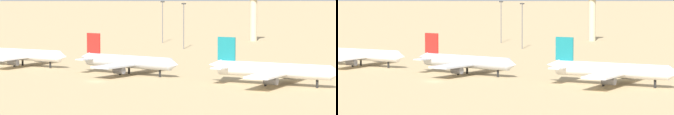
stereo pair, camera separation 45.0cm
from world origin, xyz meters
The scene contains 7 objects.
ground centered at (0.00, 0.00, 0.00)m, with size 4000.00×4000.00×0.00m, color tan.
parked_jet_yellow_1 centered at (-45.01, 21.41, 3.82)m, with size 35.32×29.71×11.67m.
parked_jet_red_2 centered at (-1.99, 19.02, 3.90)m, with size 36.05×30.30×11.91m.
parked_jet_teal_3 centered at (45.80, 17.63, 4.13)m, with size 38.14×32.11×12.59m.
control_tower centered at (-28.74, 160.40, 14.80)m, with size 5.20×5.20×24.52m.
light_pole_west centered at (-34.02, 107.54, 10.41)m, with size 1.80×0.50×18.33m.
light_pole_mid centered at (-58.05, 130.60, 10.30)m, with size 1.80×0.50×18.12m.
Camera 1 is at (145.77, -202.14, 29.78)m, focal length 96.26 mm.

